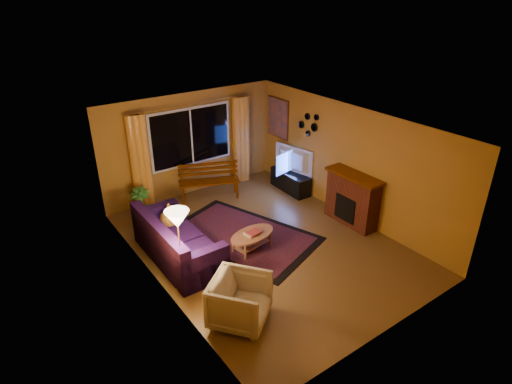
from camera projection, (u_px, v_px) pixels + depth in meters
floor at (265, 244)px, 8.66m from camera, size 4.50×6.00×0.02m
ceiling at (266, 124)px, 7.54m from camera, size 4.50×6.00×0.02m
wall_back at (191, 144)px, 10.30m from camera, size 4.50×0.02×2.50m
wall_left at (153, 224)px, 6.93m from camera, size 0.02×6.00×2.50m
wall_right at (349, 162)px, 9.28m from camera, size 0.02×6.00×2.50m
window at (191, 137)px, 10.16m from camera, size 2.00×0.02×1.30m
curtain_rod at (190, 104)px, 9.77m from camera, size 3.20×0.03×0.03m
curtain_left at (140, 163)px, 9.56m from camera, size 0.36×0.36×2.24m
curtain_right at (240, 140)px, 10.96m from camera, size 0.36×0.36×2.24m
bench at (210, 190)px, 10.40m from camera, size 1.50×0.96×0.43m
potted_plant at (141, 205)px, 9.29m from camera, size 0.58×0.58×0.80m
sofa at (178, 239)px, 8.02m from camera, size 0.94×2.18×0.88m
dog at (168, 216)px, 8.29m from camera, size 0.39×0.49×0.49m
armchair at (240, 299)px, 6.52m from camera, size 1.14×1.13×0.86m
floor_lamp at (180, 251)px, 7.07m from camera, size 0.33×0.33×1.53m
rug at (242, 236)px, 8.91m from camera, size 2.78×3.44×0.02m
coffee_table at (252, 242)px, 8.40m from camera, size 1.13×1.13×0.36m
tv_console at (290, 181)px, 10.76m from camera, size 0.43×1.18×0.49m
television at (291, 160)px, 10.51m from camera, size 0.39×1.13×0.65m
fireplace at (352, 200)px, 9.19m from camera, size 0.40×1.20×1.10m
mirror_cluster at (308, 123)px, 9.96m from camera, size 0.06×0.60×0.56m
painting at (278, 118)px, 10.87m from camera, size 0.04×0.76×0.96m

